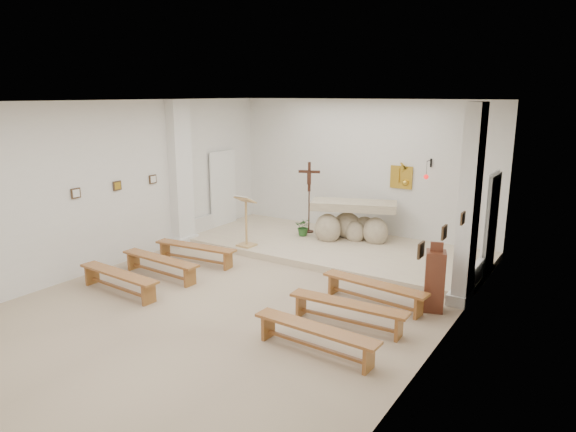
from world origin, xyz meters
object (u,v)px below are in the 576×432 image
Objects in this scene: crucifix_stand at (309,192)px; lectern at (246,221)px; bench_left_second at (160,263)px; bench_left_third at (119,278)px; bench_left_front at (195,250)px; altar at (352,224)px; donation_pedestal at (434,281)px; bench_right_front at (374,288)px; bench_right_third at (315,333)px; bench_right_second at (348,308)px.

lectern is at bearing -129.19° from crucifix_stand.
bench_left_second and bench_left_third have the same top height.
lectern is at bearing 64.43° from bench_left_front.
bench_left_third is (-2.27, -5.16, -0.24)m from altar.
donation_pedestal is 1.03m from bench_right_front.
lectern is 3.37m from bench_left_third.
crucifix_stand is 0.92× the size of bench_left_second.
donation_pedestal reaches higher than bench_left_second.
bench_left_front is 1.01× the size of bench_right_third.
crucifix_stand is 0.92× the size of bench_left_third.
crucifix_stand is (0.59, 1.87, 0.44)m from lectern.
crucifix_stand reaches higher than bench_right_second.
bench_left_front is 1.00× the size of bench_right_front.
altar is 1.10× the size of bench_right_front.
crucifix_stand reaches higher than bench_left_front.
bench_right_second is at bearing 92.30° from bench_right_third.
bench_right_third is at bearing -11.18° from bench_left_second.
bench_left_front is 4.19m from bench_right_front.
donation_pedestal is at bearing 52.66° from bench_right_second.
crucifix_stand is at bearing 65.53° from bench_left_front.
lectern is 0.68× the size of crucifix_stand.
bench_right_third is (4.19, -2.07, 0.00)m from bench_left_front.
bench_left_front is at bearing -146.83° from altar.
donation_pedestal is at bearing 17.58° from bench_left_second.
lectern is at bearing -155.34° from altar.
donation_pedestal is at bearing -64.30° from altar.
bench_left_front is at bearing 92.65° from bench_left_second.
bench_left_second is (-2.27, -4.12, -0.24)m from altar.
crucifix_stand is 3.40m from bench_left_front.
bench_right_second is at bearing -28.58° from lectern.
donation_pedestal is 0.62× the size of bench_right_front.
bench_right_front is at bearing -179.26° from donation_pedestal.
altar is at bearing -22.95° from crucifix_stand.
lectern is 4.41m from bench_right_second.
crucifix_stand is 6.14m from bench_right_third.
bench_left_front is (-1.03, -3.12, -0.89)m from crucifix_stand.
bench_left_third is at bearing -177.70° from bench_right_third.
bench_left_second is (-0.44, -2.28, -0.44)m from lectern.
bench_right_second is at bearing -74.32° from crucifix_stand.
altar is 5.51m from bench_right_third.
donation_pedestal is 0.62× the size of bench_right_third.
bench_left_second is at bearing -139.37° from altar.
altar is 4.71m from bench_left_second.
bench_left_third is at bearing -148.14° from bench_right_front.
altar is 1.10× the size of bench_right_third.
bench_left_second and bench_right_second have the same top height.
donation_pedestal reaches higher than bench_right_second.
altar reaches higher than bench_left_third.
bench_left_third is at bearing -122.87° from crucifix_stand.
altar is 1.78× the size of donation_pedestal.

